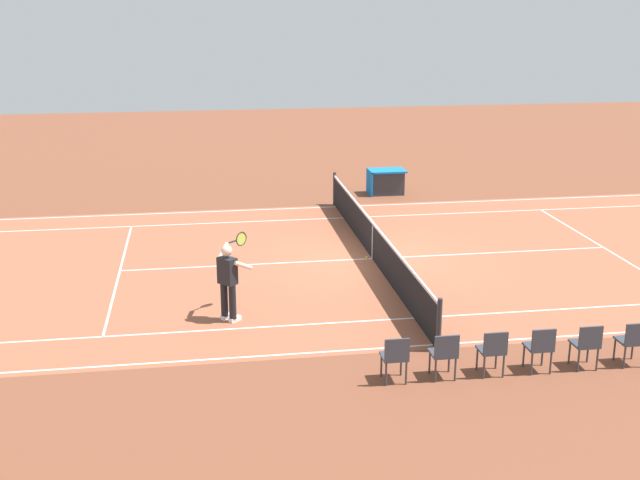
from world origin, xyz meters
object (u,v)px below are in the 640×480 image
(spectator_chair_5, at_px, (493,349))
(equipment_cart_tarped, at_px, (386,181))
(spectator_chair_2, at_px, (633,340))
(spectator_chair_7, at_px, (395,355))
(tennis_ball, at_px, (367,257))
(spectator_chair_6, at_px, (444,352))
(tennis_net, at_px, (373,241))
(spectator_chair_3, at_px, (587,343))
(spectator_chair_4, at_px, (540,346))
(tennis_player_near, at_px, (228,278))

(spectator_chair_5, xyz_separation_m, equipment_cart_tarped, (-1.36, -13.98, -0.08))
(spectator_chair_2, height_order, spectator_chair_7, same)
(tennis_ball, bearing_deg, spectator_chair_6, 89.16)
(tennis_net, height_order, spectator_chair_6, tennis_net)
(spectator_chair_2, height_order, equipment_cart_tarped, spectator_chair_2)
(spectator_chair_3, relative_size, spectator_chair_4, 1.00)
(spectator_chair_3, relative_size, spectator_chair_6, 1.00)
(tennis_player_near, bearing_deg, equipment_cart_tarped, -118.81)
(tennis_player_near, distance_m, tennis_ball, 5.29)
(tennis_net, distance_m, spectator_chair_7, 7.04)
(spectator_chair_3, distance_m, spectator_chair_5, 1.77)
(spectator_chair_3, bearing_deg, spectator_chair_7, 0.00)
(spectator_chair_2, distance_m, equipment_cart_tarped, 14.04)
(spectator_chair_2, xyz_separation_m, spectator_chair_6, (3.55, 0.00, 0.00))
(spectator_chair_5, bearing_deg, spectator_chair_7, 0.00)
(tennis_net, relative_size, spectator_chair_2, 13.30)
(tennis_player_near, xyz_separation_m, spectator_chair_6, (-3.61, 3.34, -0.41))
(equipment_cart_tarped, bearing_deg, tennis_player_near, 61.19)
(spectator_chair_5, height_order, equipment_cart_tarped, spectator_chair_5)
(tennis_ball, xyz_separation_m, spectator_chair_4, (-1.67, 7.00, 0.49))
(spectator_chair_2, xyz_separation_m, spectator_chair_7, (4.43, 0.00, 0.00))
(tennis_net, xyz_separation_m, spectator_chair_2, (-3.30, 6.95, 0.03))
(spectator_chair_2, distance_m, spectator_chair_3, 0.89)
(tennis_net, bearing_deg, equipment_cart_tarped, -105.87)
(spectator_chair_2, relative_size, spectator_chair_5, 1.00)
(spectator_chair_4, relative_size, equipment_cart_tarped, 0.70)
(tennis_ball, distance_m, spectator_chair_3, 7.47)
(spectator_chair_3, distance_m, spectator_chair_7, 3.55)
(spectator_chair_2, bearing_deg, spectator_chair_3, 0.00)
(tennis_net, distance_m, tennis_player_near, 5.30)
(spectator_chair_4, height_order, spectator_chair_5, same)
(tennis_player_near, xyz_separation_m, equipment_cart_tarped, (-5.86, -10.65, -0.49))
(tennis_net, xyz_separation_m, spectator_chair_7, (1.13, 6.95, 0.03))
(spectator_chair_4, bearing_deg, tennis_net, -77.61)
(tennis_player_near, relative_size, spectator_chair_5, 1.93)
(tennis_net, height_order, spectator_chair_3, tennis_net)
(tennis_net, relative_size, spectator_chair_4, 13.30)
(spectator_chair_4, bearing_deg, spectator_chair_7, 0.00)
(tennis_net, distance_m, spectator_chair_6, 6.95)
(tennis_player_near, xyz_separation_m, spectator_chair_3, (-6.27, 3.34, -0.41))
(tennis_ball, height_order, spectator_chair_2, spectator_chair_2)
(tennis_net, distance_m, equipment_cart_tarped, 7.32)
(spectator_chair_2, height_order, spectator_chair_5, same)
(spectator_chair_4, bearing_deg, tennis_ball, -76.57)
(spectator_chair_4, height_order, spectator_chair_7, same)
(tennis_player_near, relative_size, equipment_cart_tarped, 1.36)
(tennis_player_near, bearing_deg, spectator_chair_4, 148.20)
(spectator_chair_2, xyz_separation_m, spectator_chair_5, (2.66, 0.00, 0.00))
(spectator_chair_5, bearing_deg, spectator_chair_2, 180.00)
(tennis_ball, height_order, spectator_chair_3, spectator_chair_3)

